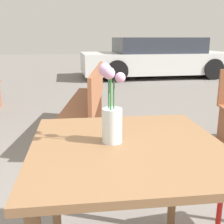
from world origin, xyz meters
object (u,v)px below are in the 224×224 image
object	(u,v)px
table_front	(127,167)
parked_car	(157,58)
bench_near	(90,99)
flower_vase	(112,118)

from	to	relation	value
table_front	parked_car	xyz separation A→B (m)	(2.56, 7.34, -0.07)
table_front	bench_near	bearing A→B (deg)	89.25
flower_vase	bench_near	bearing A→B (deg)	87.51
flower_vase	parked_car	xyz separation A→B (m)	(2.62, 7.31, -0.29)
bench_near	parked_car	distance (m)	5.73
table_front	bench_near	size ratio (longest dim) A/B	0.49
bench_near	parked_car	bearing A→B (deg)	63.84
bench_near	flower_vase	bearing A→B (deg)	-92.49
table_front	flower_vase	bearing A→B (deg)	152.07
table_front	flower_vase	xyz separation A→B (m)	(-0.07, 0.03, 0.22)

